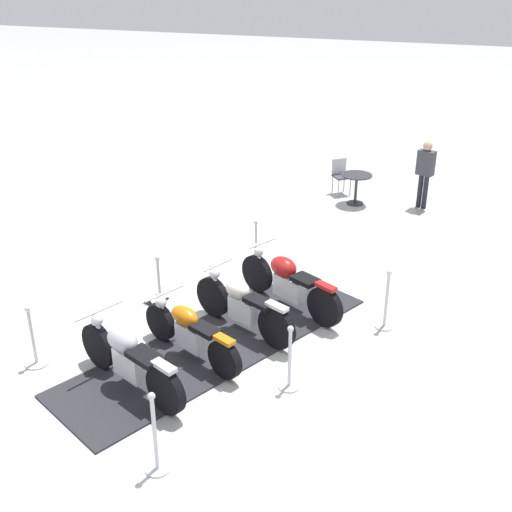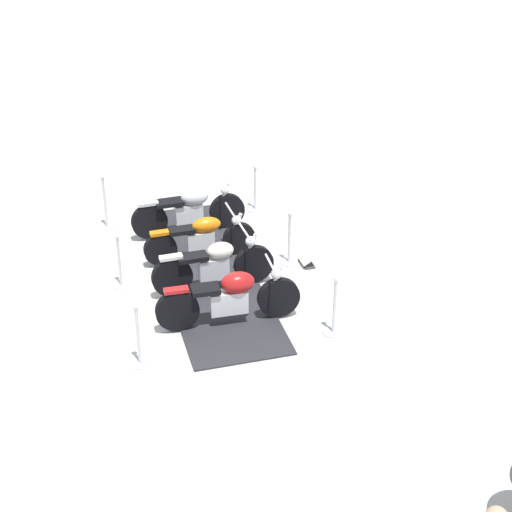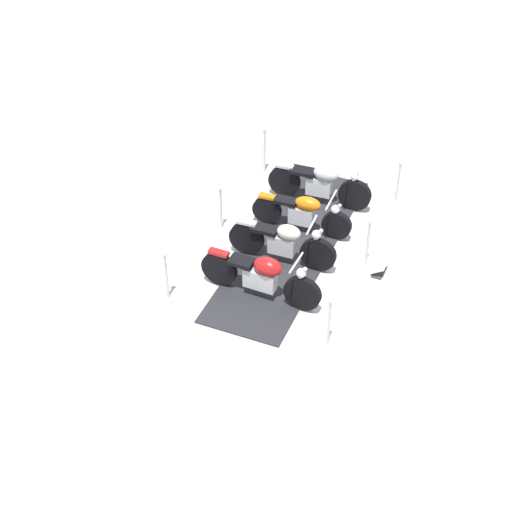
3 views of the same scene
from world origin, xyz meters
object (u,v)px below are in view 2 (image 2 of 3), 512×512
object	(u,v)px
stanchion_right_rear	(255,197)
stanchion_right_front	(334,316)
info_placard	(307,261)
stanchion_right_mid	(289,247)
motorcycle_copper	(202,237)
stanchion_left_rear	(106,210)
motorcycle_cream	(215,264)
stanchion_left_mid	(120,270)
motorcycle_maroon	(231,296)
stanchion_left_front	(139,345)
motorcycle_chrome	(190,209)

from	to	relation	value
stanchion_right_rear	stanchion_right_front	distance (m)	4.66
info_placard	stanchion_right_mid	bearing A→B (deg)	-114.05
motorcycle_copper	stanchion_left_rear	size ratio (longest dim) A/B	1.72
motorcycle_cream	stanchion_left_mid	bearing A→B (deg)	158.47
stanchion_right_rear	stanchion_left_mid	size ratio (longest dim) A/B	0.99
motorcycle_cream	motorcycle_maroon	bearing A→B (deg)	-91.38
stanchion_right_mid	motorcycle_copper	bearing A→B (deg)	-135.74
stanchion_right_rear	info_placard	bearing A→B (deg)	-18.70
stanchion_right_front	info_placard	bearing A→B (deg)	146.45
stanchion_right_rear	stanchion_right_mid	size ratio (longest dim) A/B	0.96
motorcycle_maroon	stanchion_left_front	size ratio (longest dim) A/B	2.01
motorcycle_cream	info_placard	world-z (taller)	motorcycle_cream
stanchion_right_rear	stanchion_right_mid	world-z (taller)	stanchion_right_mid
stanchion_right_rear	stanchion_left_rear	world-z (taller)	stanchion_left_rear
motorcycle_chrome	motorcycle_maroon	bearing A→B (deg)	-92.33
stanchion_left_front	stanchion_right_rear	bearing A→B (deg)	120.95
stanchion_left_front	stanchion_left_mid	distance (m)	2.33
stanchion_left_rear	motorcycle_chrome	bearing A→B (deg)	40.57
stanchion_left_mid	info_placard	bearing A→B (deg)	62.01
motorcycle_maroon	motorcycle_copper	world-z (taller)	motorcycle_maroon
motorcycle_copper	motorcycle_chrome	size ratio (longest dim) A/B	0.92
stanchion_left_mid	info_placard	distance (m)	3.38
motorcycle_chrome	stanchion_left_mid	bearing A→B (deg)	-136.10
motorcycle_maroon	stanchion_right_rear	xyz separation A→B (m)	(-2.93, 3.07, -0.22)
stanchion_left_front	stanchion_left_mid	xyz separation A→B (m)	(-2.10, 1.01, -0.03)
stanchion_left_rear	stanchion_right_front	bearing A→B (deg)	7.66
motorcycle_chrome	stanchion_left_front	bearing A→B (deg)	-113.99
motorcycle_copper	stanchion_right_mid	bearing A→B (deg)	-21.67
motorcycle_maroon	motorcycle_copper	bearing A→B (deg)	91.97
motorcycle_copper	info_placard	xyz separation A→B (m)	(1.40, 1.33, -0.39)
motorcycle_chrome	stanchion_left_rear	bearing A→B (deg)	153.78
stanchion_right_mid	info_placard	xyz separation A→B (m)	(0.25, 0.21, -0.25)
stanchion_right_front	stanchion_left_rear	distance (m)	5.58
stanchion_left_mid	stanchion_left_front	bearing A→B (deg)	-25.70
stanchion_right_front	info_placard	world-z (taller)	stanchion_right_front
stanchion_right_rear	stanchion_right_front	xyz separation A→B (m)	(4.20, -2.02, 0.03)
motorcycle_copper	stanchion_right_front	bearing A→B (deg)	-64.07
stanchion_left_rear	info_placard	bearing A→B (deg)	28.12
motorcycle_maroon	motorcycle_chrome	bearing A→B (deg)	91.92
stanchion_right_front	stanchion_left_rear	world-z (taller)	stanchion_left_rear
stanchion_right_rear	stanchion_left_mid	bearing A→B (deg)	-78.48
stanchion_left_front	stanchion_left_mid	bearing A→B (deg)	154.30
motorcycle_chrome	stanchion_left_mid	distance (m)	2.28
motorcycle_maroon	motorcycle_cream	distance (m)	1.10
motorcycle_copper	stanchion_right_rear	bearing A→B (deg)	48.25
motorcycle_cream	stanchion_right_rear	xyz separation A→B (m)	(-1.94, 2.61, -0.20)
motorcycle_maroon	stanchion_right_mid	world-z (taller)	stanchion_right_mid
motorcycle_copper	stanchion_left_rear	world-z (taller)	stanchion_left_rear
motorcycle_maroon	stanchion_left_front	world-z (taller)	stanchion_left_front
motorcycle_maroon	motorcycle_chrome	world-z (taller)	motorcycle_chrome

